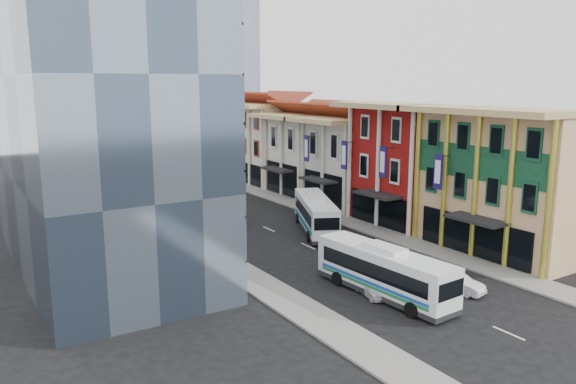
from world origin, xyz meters
TOP-DOWN VIEW (x-y plane):
  - ground at (0.00, 0.00)m, footprint 200.00×200.00m
  - sidewalk_right at (8.50, 22.00)m, footprint 3.00×90.00m
  - sidewalk_left at (-8.50, 22.00)m, footprint 3.00×90.00m
  - shophouse_tan at (14.00, 5.00)m, footprint 8.00×14.00m
  - shophouse_red at (14.00, 17.00)m, footprint 8.00×10.00m
  - shophouse_cream_near at (14.00, 26.50)m, footprint 8.00×9.00m
  - shophouse_cream_mid at (14.00, 35.50)m, footprint 8.00×9.00m
  - shophouse_cream_far at (14.00, 46.00)m, footprint 8.00×12.00m
  - office_tower at (-17.00, 19.00)m, footprint 12.00×26.00m
  - office_block_far at (-16.00, 42.00)m, footprint 10.00×18.00m
  - bus_left_near at (-2.25, 2.45)m, footprint 3.40×11.44m
  - bus_left_far at (-3.56, 32.92)m, footprint 7.62×12.72m
  - bus_right at (3.56, 18.93)m, footprint 7.22×11.43m
  - sedan_left at (-2.89, 2.94)m, footprint 2.19×3.86m
  - sedan_right at (2.63, 0.28)m, footprint 2.20×4.15m

SIDE VIEW (x-z plane):
  - ground at x=0.00m, z-range 0.00..0.00m
  - sidewalk_right at x=8.50m, z-range 0.00..0.15m
  - sidewalk_left at x=-8.50m, z-range 0.00..0.15m
  - sedan_left at x=-2.89m, z-range 0.00..1.23m
  - sedan_right at x=2.63m, z-range 0.00..1.30m
  - bus_left_near at x=-2.25m, z-range 0.00..3.62m
  - bus_right at x=3.56m, z-range 0.00..3.65m
  - bus_left_far at x=-3.56m, z-range 0.00..4.03m
  - shophouse_cream_near at x=14.00m, z-range 0.00..10.00m
  - shophouse_cream_mid at x=14.00m, z-range 0.00..10.00m
  - shophouse_cream_far at x=14.00m, z-range 0.00..11.00m
  - shophouse_tan at x=14.00m, z-range 0.00..12.00m
  - shophouse_red at x=14.00m, z-range 0.00..12.00m
  - office_block_far at x=-16.00m, z-range 0.00..14.00m
  - office_tower at x=-17.00m, z-range 0.00..30.00m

